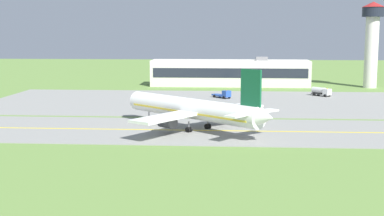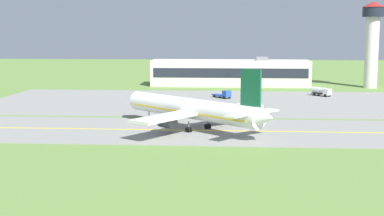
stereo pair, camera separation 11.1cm
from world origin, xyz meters
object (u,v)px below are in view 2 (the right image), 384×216
object	(u,v)px
service_truck_baggage	(224,94)
control_tower	(372,37)
service_truck_fuel	(321,91)
airplane_lead	(193,109)

from	to	relation	value
service_truck_baggage	control_tower	bearing A→B (deg)	33.68
service_truck_fuel	control_tower	xyz separation A→B (m)	(20.38, 25.50, 15.64)
service_truck_fuel	airplane_lead	bearing A→B (deg)	-121.24
airplane_lead	control_tower	world-z (taller)	control_tower
service_truck_fuel	service_truck_baggage	bearing A→B (deg)	-165.96
airplane_lead	service_truck_baggage	world-z (taller)	airplane_lead
airplane_lead	service_truck_baggage	bearing A→B (deg)	83.75
service_truck_fuel	control_tower	distance (m)	36.19
airplane_lead	control_tower	bearing A→B (deg)	56.30
service_truck_fuel	control_tower	bearing A→B (deg)	51.37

